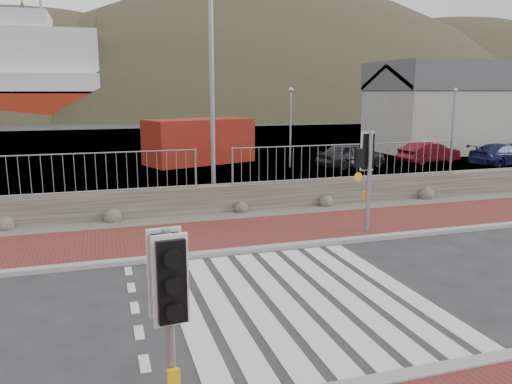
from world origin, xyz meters
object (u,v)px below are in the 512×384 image
object	(u,v)px
shipping_container	(199,141)
car_b	(429,152)
traffic_signal_far	(369,160)
streetlight	(216,54)
traffic_signal_near	(169,295)
car_c	(503,155)
car_a	(351,155)

from	to	relation	value
shipping_container	car_b	xyz separation A→B (m)	(12.21, -3.77, -0.63)
traffic_signal_far	streetlight	world-z (taller)	streetlight
traffic_signal_near	car_c	world-z (taller)	traffic_signal_near
traffic_signal_near	car_a	bearing A→B (deg)	51.98
traffic_signal_far	streetlight	bearing A→B (deg)	-60.89
traffic_signal_near	car_b	bearing A→B (deg)	42.72
shipping_container	car_a	bearing A→B (deg)	-48.41
streetlight	car_b	size ratio (longest dim) A/B	2.53
car_b	car_c	distance (m)	3.76
streetlight	car_c	distance (m)	18.11
shipping_container	car_b	bearing A→B (deg)	-36.97
traffic_signal_near	car_c	distance (m)	25.96
car_a	car_c	world-z (taller)	car_a
shipping_container	traffic_signal_far	bearing A→B (deg)	-103.57
streetlight	car_b	bearing A→B (deg)	41.03
traffic_signal_far	car_b	world-z (taller)	traffic_signal_far
shipping_container	car_c	size ratio (longest dim) A/B	1.43
traffic_signal_near	streetlight	bearing A→B (deg)	69.43
car_a	car_c	bearing A→B (deg)	-113.53
car_b	shipping_container	bearing A→B (deg)	64.71
traffic_signal_near	shipping_container	bearing A→B (deg)	73.14
streetlight	shipping_container	xyz separation A→B (m)	(1.48, 10.89, -3.87)
traffic_signal_near	car_b	distance (m)	25.15
traffic_signal_near	car_c	bearing A→B (deg)	34.47
traffic_signal_near	traffic_signal_far	size ratio (longest dim) A/B	0.89
streetlight	shipping_container	world-z (taller)	streetlight
shipping_container	car_c	xyz separation A→B (m)	(15.33, -5.86, -0.62)
car_a	car_b	bearing A→B (deg)	-98.04
car_c	streetlight	bearing A→B (deg)	98.64
traffic_signal_near	car_b	xyz separation A→B (m)	(16.86, 18.62, -1.23)
traffic_signal_far	shipping_container	xyz separation A→B (m)	(-1.68, 15.34, -0.84)
streetlight	shipping_container	distance (m)	11.65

